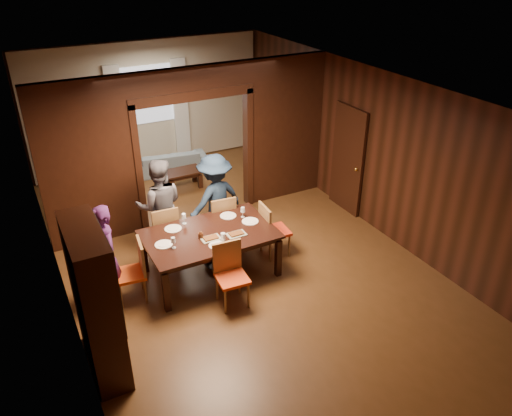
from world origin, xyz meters
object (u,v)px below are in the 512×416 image
chair_right (275,229)px  coffee_table (184,179)px  chair_near (232,277)px  hutch (95,302)px  chair_far_r (221,219)px  chair_left (129,272)px  person_navy (215,199)px  person_grey (160,206)px  person_purple (105,256)px  dining_table (211,254)px  sofa (170,161)px  chair_far_l (164,230)px

chair_right → coffee_table: bearing=12.6°
chair_near → hutch: (-1.95, -0.33, 0.52)m
coffee_table → chair_far_r: 2.46m
chair_left → chair_right: 2.52m
chair_right → hutch: bearing=114.9°
person_navy → chair_left: size_ratio=1.69×
person_navy → chair_right: bearing=114.4°
coffee_table → chair_right: (0.47, -3.19, 0.28)m
chair_far_r → coffee_table: bearing=-89.9°
coffee_table → chair_far_r: bearing=-94.7°
person_navy → chair_right: (0.70, -0.90, -0.34)m
person_grey → coffee_table: bearing=-102.5°
person_purple → chair_left: size_ratio=1.63×
hutch → person_grey: bearing=55.8°
person_grey → person_navy: size_ratio=1.03×
person_grey → person_purple: bearing=56.8°
chair_right → dining_table: bearing=95.0°
chair_right → chair_far_r: 1.01m
person_purple → dining_table: bearing=74.2°
sofa → coffee_table: 0.96m
coffee_table → chair_far_l: (-1.20, -2.33, 0.28)m
dining_table → hutch: hutch is taller
chair_far_r → chair_near: same height
chair_left → chair_far_l: same height
chair_left → hutch: (-0.66, -1.13, 0.52)m
chair_right → chair_far_r: bearing=45.8°
dining_table → chair_right: 1.21m
dining_table → chair_far_r: (0.53, 0.77, 0.10)m
coffee_table → chair_near: bearing=-100.5°
chair_far_l → dining_table: bearing=121.3°
dining_table → chair_near: chair_near is taller
sofa → chair_right: bearing=104.1°
person_grey → dining_table: size_ratio=0.83×
person_purple → coffee_table: (2.33, 3.14, -0.59)m
hutch → person_purple: bearing=73.5°
person_grey → chair_right: person_grey is taller
dining_table → person_navy: bearing=61.1°
person_grey → chair_far_l: size_ratio=1.74×
person_grey → chair_far_r: bearing=-179.9°
dining_table → chair_left: 1.32m
dining_table → chair_far_l: size_ratio=2.09×
person_grey → dining_table: bearing=129.2°
person_grey → sofa: 3.39m
person_purple → dining_table: (1.60, -0.07, -0.41)m
person_navy → dining_table: (-0.50, -0.91, -0.44)m
sofa → chair_left: (-2.07, -4.22, 0.24)m
person_grey → hutch: hutch is taller
person_grey → chair_right: 1.98m
chair_far_r → chair_near: (-0.55, -1.62, 0.00)m
chair_left → chair_far_r: (1.84, 0.82, 0.00)m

